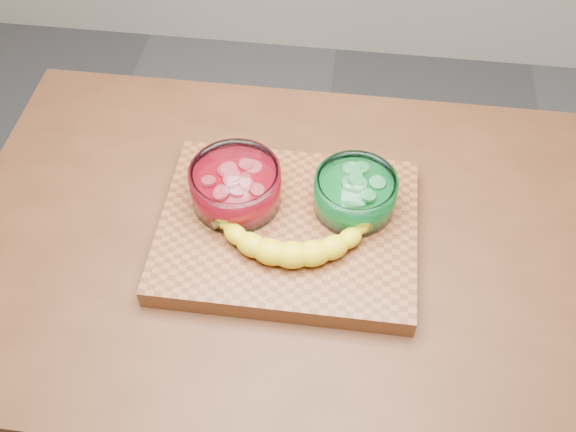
# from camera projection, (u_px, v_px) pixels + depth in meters

# --- Properties ---
(ground) EXTENTS (3.50, 3.50, 0.00)m
(ground) POSITION_uv_depth(u_px,v_px,m) (288.00, 421.00, 1.86)
(ground) COLOR #55555A
(ground) RESTS_ON ground
(counter) EXTENTS (1.20, 0.80, 0.90)m
(counter) POSITION_uv_depth(u_px,v_px,m) (288.00, 350.00, 1.51)
(counter) COLOR #502C18
(counter) RESTS_ON ground
(cutting_board) EXTENTS (0.45, 0.35, 0.04)m
(cutting_board) POSITION_uv_depth(u_px,v_px,m) (288.00, 230.00, 1.14)
(cutting_board) COLOR brown
(cutting_board) RESTS_ON counter
(bowl_red) EXTENTS (0.16, 0.16, 0.07)m
(bowl_red) POSITION_uv_depth(u_px,v_px,m) (236.00, 186.00, 1.13)
(bowl_red) COLOR white
(bowl_red) RESTS_ON cutting_board
(bowl_green) EXTENTS (0.15, 0.15, 0.07)m
(bowl_green) POSITION_uv_depth(u_px,v_px,m) (355.00, 193.00, 1.12)
(bowl_green) COLOR white
(bowl_green) RESTS_ON cutting_board
(banana) EXTENTS (0.30, 0.14, 0.04)m
(banana) POSITION_uv_depth(u_px,v_px,m) (291.00, 236.00, 1.08)
(banana) COLOR yellow
(banana) RESTS_ON cutting_board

